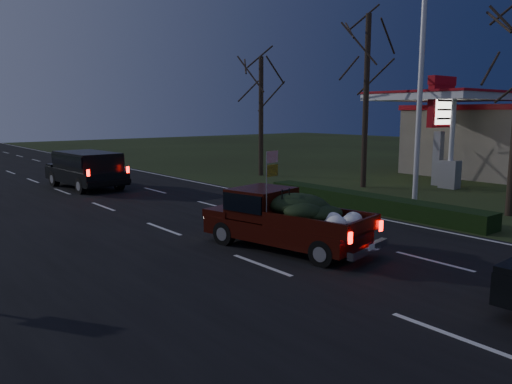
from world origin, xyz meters
TOP-DOWN VIEW (x-y plane):
  - ground at (0.00, 0.00)m, footprint 120.00×120.00m
  - road_asphalt at (0.00, 0.00)m, footprint 14.00×120.00m
  - hedge_row at (7.80, 3.00)m, footprint 1.00×10.00m
  - light_pole at (9.50, 2.00)m, footprint 0.50×0.90m
  - gas_price_pylon at (16.00, 4.99)m, footprint 2.00×0.41m
  - gas_station_building at (24.00, 6.00)m, footprint 10.00×7.00m
  - gas_canopy at (18.00, 6.00)m, footprint 7.10×6.10m
  - bare_tree_mid at (12.50, 7.00)m, footprint 3.60×3.60m
  - bare_tree_far at (11.50, 14.00)m, footprint 3.60×3.60m
  - pickup_truck at (1.52, 0.81)m, footprint 2.70×4.95m
  - lead_suv at (1.34, 15.29)m, footprint 2.43×5.28m

SIDE VIEW (x-z plane):
  - ground at x=0.00m, z-range 0.00..0.00m
  - road_asphalt at x=0.00m, z-range 0.00..0.02m
  - hedge_row at x=7.80m, z-range 0.00..0.60m
  - pickup_truck at x=1.52m, z-range -0.31..2.15m
  - lead_suv at x=1.34m, z-range 0.38..1.87m
  - gas_station_building at x=24.00m, z-range 0.00..4.00m
  - gas_price_pylon at x=16.00m, z-range 0.98..6.56m
  - gas_canopy at x=18.00m, z-range 1.91..6.79m
  - bare_tree_far at x=11.50m, z-range 1.73..8.73m
  - light_pole at x=9.50m, z-range 0.90..10.06m
  - bare_tree_mid at x=12.50m, z-range 2.10..10.60m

